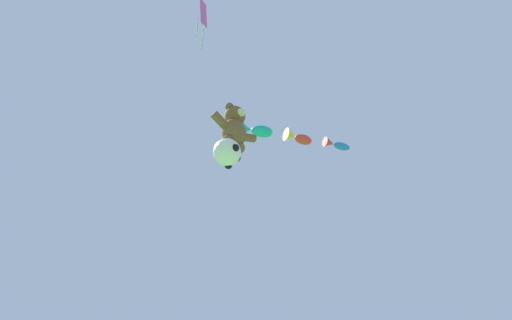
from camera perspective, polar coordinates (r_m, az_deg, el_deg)
teddy_bear_kite at (r=14.41m, az=-3.61°, el=5.42°), size 2.36×1.04×2.40m
soccer_ball_kite at (r=12.87m, az=-4.81°, el=1.24°), size 1.16×1.16×1.07m
fish_kite_teal at (r=17.96m, az=-0.40°, el=4.99°), size 1.93×1.58×0.85m
fish_kite_crimson at (r=18.71m, az=6.82°, el=3.73°), size 1.71×1.15×0.74m
fish_kite_cobalt at (r=20.13m, az=13.11°, el=2.51°), size 1.73×1.09×0.59m
diamond_kite at (r=17.01m, az=-8.80°, el=22.65°), size 1.12×1.00×3.38m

